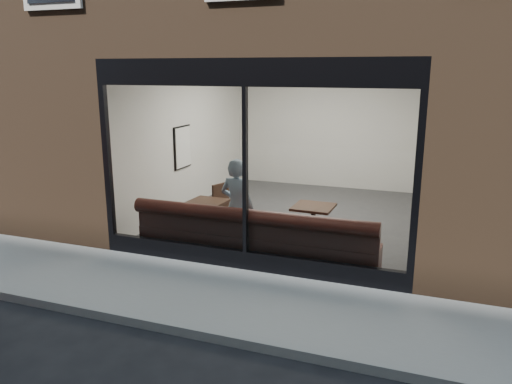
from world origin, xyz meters
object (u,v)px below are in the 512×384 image
(cafe_table_left, at_px, (207,202))
(cafe_chair_left, at_px, (214,218))
(person, at_px, (237,207))
(cafe_table_right, at_px, (313,207))
(banquette, at_px, (255,247))

(cafe_table_left, bearing_deg, cafe_chair_left, 105.33)
(person, bearing_deg, cafe_table_left, -18.06)
(cafe_table_left, bearing_deg, cafe_table_right, 10.71)
(cafe_chair_left, bearing_deg, person, 151.70)
(person, xyz_separation_m, cafe_chair_left, (-0.91, 1.03, -0.57))
(cafe_table_left, bearing_deg, person, -25.28)
(banquette, relative_size, cafe_chair_left, 9.49)
(cafe_table_left, height_order, cafe_chair_left, cafe_table_left)
(banquette, relative_size, person, 2.46)
(person, relative_size, cafe_table_right, 2.43)
(banquette, bearing_deg, cafe_table_left, 153.69)
(person, distance_m, cafe_chair_left, 1.49)
(banquette, distance_m, person, 0.74)
(cafe_table_left, relative_size, cafe_table_right, 0.96)
(person, relative_size, cafe_table_left, 2.53)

